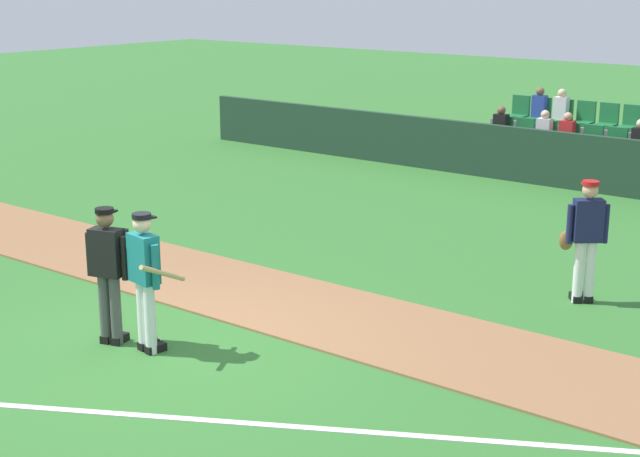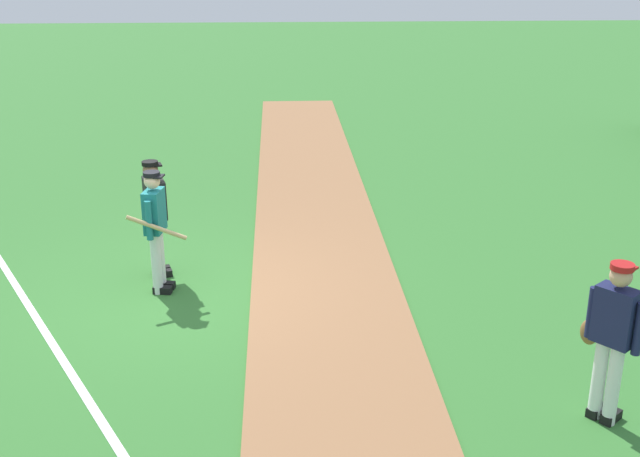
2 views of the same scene
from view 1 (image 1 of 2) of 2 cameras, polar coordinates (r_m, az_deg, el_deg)
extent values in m
plane|color=#33702D|center=(12.13, -9.25, -7.02)|extent=(80.00, 80.00, 0.00)
cube|color=#936642|center=(13.57, -2.62, -4.33)|extent=(28.00, 2.15, 0.03)
cube|color=white|center=(9.94, 0.74, -11.96)|extent=(10.56, 5.87, 0.01)
cube|color=#1E3828|center=(21.23, 14.11, 4.02)|extent=(20.00, 0.16, 1.21)
cube|color=slate|center=(22.63, 15.54, 3.41)|extent=(5.00, 2.10, 0.30)
cube|color=slate|center=(22.18, 15.18, 4.13)|extent=(4.90, 0.85, 0.40)
cube|color=#1E6B38|center=(22.84, 10.67, 5.34)|extent=(0.44, 0.40, 0.08)
cube|color=#1E6B38|center=(23.00, 10.96, 6.02)|extent=(0.44, 0.08, 0.50)
cube|color=black|center=(22.84, 10.77, 6.10)|extent=(0.32, 0.22, 0.52)
sphere|color=brown|center=(22.79, 10.81, 6.97)|extent=(0.20, 0.20, 0.20)
cube|color=#1E6B38|center=(22.60, 11.91, 5.17)|extent=(0.44, 0.40, 0.08)
cube|color=#1E6B38|center=(22.76, 12.19, 5.86)|extent=(0.44, 0.08, 0.50)
cube|color=#1E6B38|center=(22.37, 13.18, 5.00)|extent=(0.44, 0.40, 0.08)
cube|color=#1E6B38|center=(22.53, 13.46, 5.70)|extent=(0.44, 0.08, 0.50)
cube|color=silver|center=(22.37, 13.28, 5.77)|extent=(0.32, 0.22, 0.52)
sphere|color=beige|center=(22.32, 13.33, 6.66)|extent=(0.20, 0.20, 0.20)
cube|color=#1E6B38|center=(22.15, 14.47, 4.82)|extent=(0.44, 0.40, 0.08)
cube|color=#1E6B38|center=(22.31, 14.74, 5.53)|extent=(0.44, 0.08, 0.50)
cube|color=red|center=(22.15, 14.57, 5.60)|extent=(0.32, 0.22, 0.52)
sphere|color=tan|center=(22.10, 14.63, 6.50)|extent=(0.20, 0.20, 0.20)
cube|color=#1E6B38|center=(21.94, 15.78, 4.64)|extent=(0.44, 0.40, 0.08)
cube|color=#1E6B38|center=(22.10, 16.05, 5.35)|extent=(0.44, 0.08, 0.50)
cube|color=#1E6B38|center=(21.75, 17.12, 4.45)|extent=(0.44, 0.40, 0.08)
cube|color=#1E6B38|center=(21.91, 17.38, 5.17)|extent=(0.44, 0.08, 0.50)
cube|color=#1E6B38|center=(21.56, 18.48, 4.25)|extent=(0.44, 0.40, 0.08)
cube|color=black|center=(21.56, 18.60, 5.05)|extent=(0.32, 0.22, 0.52)
cube|color=slate|center=(22.89, 16.09, 5.41)|extent=(4.90, 0.85, 0.40)
cube|color=#1E6B38|center=(23.53, 11.68, 6.56)|extent=(0.44, 0.40, 0.08)
cube|color=#1E6B38|center=(23.69, 11.96, 7.21)|extent=(0.44, 0.08, 0.50)
cube|color=#1E6B38|center=(23.30, 12.90, 6.41)|extent=(0.44, 0.40, 0.08)
cube|color=#1E6B38|center=(23.46, 13.17, 7.07)|extent=(0.44, 0.08, 0.50)
cube|color=#263F99|center=(23.30, 13.00, 7.15)|extent=(0.32, 0.22, 0.52)
sphere|color=brown|center=(23.26, 13.05, 8.00)|extent=(0.20, 0.20, 0.20)
cube|color=#1E6B38|center=(23.07, 14.14, 6.25)|extent=(0.44, 0.40, 0.08)
cube|color=#1E6B38|center=(23.24, 14.40, 6.92)|extent=(0.44, 0.08, 0.50)
cube|color=silver|center=(23.08, 14.24, 7.00)|extent=(0.32, 0.22, 0.52)
sphere|color=beige|center=(23.03, 14.29, 7.86)|extent=(0.20, 0.20, 0.20)
cube|color=#1E6B38|center=(22.86, 15.40, 6.09)|extent=(0.44, 0.40, 0.08)
cube|color=#1E6B38|center=(23.03, 15.66, 6.76)|extent=(0.44, 0.08, 0.50)
cube|color=#1E6B38|center=(22.66, 16.68, 5.92)|extent=(0.44, 0.40, 0.08)
cube|color=#1E6B38|center=(22.83, 16.94, 6.60)|extent=(0.44, 0.08, 0.50)
cube|color=#1E6B38|center=(22.47, 17.99, 5.74)|extent=(0.44, 0.40, 0.08)
cube|color=#1E6B38|center=(22.64, 18.24, 6.43)|extent=(0.44, 0.08, 0.50)
cylinder|color=white|center=(11.94, -10.55, -5.14)|extent=(0.14, 0.14, 0.90)
cylinder|color=white|center=(11.81, -10.13, -5.34)|extent=(0.14, 0.14, 0.90)
cube|color=black|center=(12.11, -10.22, -6.85)|extent=(0.16, 0.28, 0.10)
cube|color=black|center=(11.99, -9.80, -7.07)|extent=(0.16, 0.28, 0.10)
cube|color=#197075|center=(11.64, -10.52, -1.77)|extent=(0.43, 0.28, 0.60)
cylinder|color=#197075|center=(11.86, -11.16, -1.74)|extent=(0.09, 0.09, 0.55)
cylinder|color=#197075|center=(11.45, -9.83, -2.28)|extent=(0.09, 0.09, 0.55)
sphere|color=beige|center=(11.52, -10.62, 0.27)|extent=(0.22, 0.22, 0.22)
cylinder|color=black|center=(11.50, -10.64, 0.76)|extent=(0.23, 0.23, 0.06)
cube|color=black|center=(11.56, -10.22, 0.70)|extent=(0.20, 0.15, 0.02)
cylinder|color=tan|center=(11.53, -9.39, -2.66)|extent=(0.17, 0.80, 0.41)
cylinder|color=#4C4C4C|center=(12.25, -12.76, -4.72)|extent=(0.14, 0.14, 0.90)
cylinder|color=#4C4C4C|center=(12.17, -12.13, -4.83)|extent=(0.14, 0.14, 0.90)
cube|color=black|center=(12.44, -12.50, -6.37)|extent=(0.19, 0.28, 0.10)
cube|color=black|center=(12.36, -11.87, -6.48)|extent=(0.19, 0.28, 0.10)
cube|color=black|center=(11.98, -12.65, -1.40)|extent=(0.45, 0.33, 0.60)
cylinder|color=black|center=(12.13, -13.62, -1.50)|extent=(0.09, 0.09, 0.55)
cylinder|color=black|center=(11.86, -11.62, -1.76)|extent=(0.09, 0.09, 0.55)
sphere|color=brown|center=(11.87, -12.76, 0.59)|extent=(0.22, 0.22, 0.22)
cylinder|color=black|center=(11.84, -12.79, 1.06)|extent=(0.23, 0.23, 0.06)
cube|color=black|center=(11.93, -12.52, 1.03)|extent=(0.21, 0.17, 0.02)
cube|color=black|center=(12.08, -12.31, -1.24)|extent=(0.44, 0.20, 0.56)
cylinder|color=white|center=(13.88, 15.22, -2.53)|extent=(0.14, 0.14, 0.90)
cylinder|color=white|center=(13.92, 15.85, -2.52)|extent=(0.14, 0.14, 0.90)
cube|color=black|center=(14.05, 15.03, -4.01)|extent=(0.26, 0.28, 0.10)
cube|color=black|center=(14.10, 15.66, -3.99)|extent=(0.26, 0.28, 0.10)
cube|color=#191E47|center=(13.70, 15.75, 0.47)|extent=(0.45, 0.42, 0.60)
cylinder|color=#191E47|center=(13.64, 14.73, 0.26)|extent=(0.09, 0.09, 0.55)
cylinder|color=#191E47|center=(13.79, 16.73, 0.27)|extent=(0.09, 0.09, 0.55)
sphere|color=tan|center=(13.60, 15.88, 2.22)|extent=(0.22, 0.22, 0.22)
cylinder|color=#B21919|center=(13.58, 15.91, 2.63)|extent=(0.23, 0.23, 0.06)
cube|color=#B21919|center=(13.68, 15.78, 2.60)|extent=(0.22, 0.21, 0.02)
ellipsoid|color=brown|center=(13.74, 14.53, -0.69)|extent=(0.23, 0.22, 0.28)
camera|label=2|loc=(9.24, 50.87, 10.56)|focal=43.96mm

